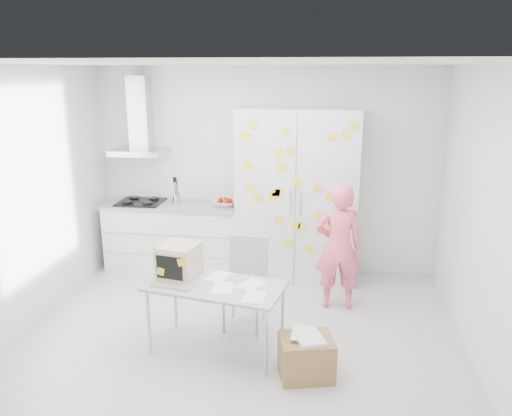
# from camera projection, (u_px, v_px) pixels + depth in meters

# --- Properties ---
(floor) EXTENTS (4.50, 4.00, 0.02)m
(floor) POSITION_uv_depth(u_px,v_px,m) (239.00, 339.00, 5.09)
(floor) COLOR silver
(floor) RESTS_ON ground
(walls) EXTENTS (4.52, 4.01, 2.70)m
(walls) POSITION_uv_depth(u_px,v_px,m) (250.00, 193.00, 5.41)
(walls) COLOR white
(walls) RESTS_ON ground
(ceiling) EXTENTS (4.50, 4.00, 0.02)m
(ceiling) POSITION_uv_depth(u_px,v_px,m) (236.00, 63.00, 4.37)
(ceiling) COLOR white
(ceiling) RESTS_ON walls
(counter_run) EXTENTS (1.84, 0.63, 1.28)m
(counter_run) POSITION_uv_depth(u_px,v_px,m) (175.00, 236.00, 6.76)
(counter_run) COLOR white
(counter_run) RESTS_ON ground
(range_hood) EXTENTS (0.70, 0.48, 1.01)m
(range_hood) POSITION_uv_depth(u_px,v_px,m) (140.00, 124.00, 6.55)
(range_hood) COLOR silver
(range_hood) RESTS_ON walls
(tall_cabinet) EXTENTS (1.50, 0.68, 2.20)m
(tall_cabinet) POSITION_uv_depth(u_px,v_px,m) (297.00, 196.00, 6.33)
(tall_cabinet) COLOR silver
(tall_cabinet) RESTS_ON ground
(person) EXTENTS (0.57, 0.41, 1.45)m
(person) POSITION_uv_depth(u_px,v_px,m) (338.00, 247.00, 5.59)
(person) COLOR #FC6285
(person) RESTS_ON ground
(desk) EXTENTS (1.37, 0.86, 1.02)m
(desk) POSITION_uv_depth(u_px,v_px,m) (192.00, 272.00, 4.79)
(desk) COLOR #A9AFB4
(desk) RESTS_ON ground
(chair) EXTENTS (0.47, 0.47, 0.96)m
(chair) POSITION_uv_depth(u_px,v_px,m) (246.00, 277.00, 5.24)
(chair) COLOR #A6A6A4
(chair) RESTS_ON ground
(cardboard_box) EXTENTS (0.54, 0.48, 0.41)m
(cardboard_box) POSITION_uv_depth(u_px,v_px,m) (306.00, 356.00, 4.42)
(cardboard_box) COLOR olive
(cardboard_box) RESTS_ON ground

